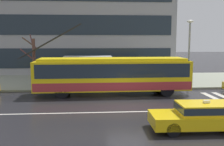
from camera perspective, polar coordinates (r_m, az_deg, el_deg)
The scene contains 12 objects.
ground_plane at distance 16.15m, azimuth 3.54°, elevation -7.46°, with size 160.00×160.00×0.00m, color black.
sidewalk_slab at distance 26.25m, azimuth 0.48°, elevation -1.63°, with size 80.00×10.00×0.14m, color gray.
crosswalk_stripe_edge_near at distance 19.66m, azimuth 22.11°, elevation -5.33°, with size 0.44×4.40×0.01m, color beige.
lane_centre_line at distance 15.00m, azimuth 4.17°, elevation -8.60°, with size 72.00×0.14×0.01m, color silver.
trolleybus at distance 19.48m, azimuth 0.15°, elevation -0.31°, with size 12.72×2.66×5.36m.
taxi_oncoming_near at distance 12.56m, azimuth 19.67°, elevation -8.81°, with size 4.70×1.82×1.39m.
bus_shelter at distance 22.99m, azimuth -5.38°, elevation 2.23°, with size 4.21×1.89×2.60m.
pedestrian_at_shelter at distance 23.87m, azimuth 0.64°, elevation 1.44°, with size 1.03×1.03×1.99m.
pedestrian_approaching_curb at distance 22.89m, azimuth -7.50°, elevation 1.24°, with size 1.60×1.60×1.96m.
pedestrian_walking_past at distance 23.09m, azimuth 5.81°, elevation 1.15°, with size 1.22×1.22×1.99m.
street_lamp at distance 23.56m, azimuth 16.82°, elevation 5.69°, with size 0.60×0.32×5.75m.
street_tree_bare at distance 23.32m, azimuth -17.10°, elevation 2.99°, with size 1.66×2.06×4.55m.
Camera 1 is at (-2.14, -15.48, 4.06)m, focal length 41.07 mm.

